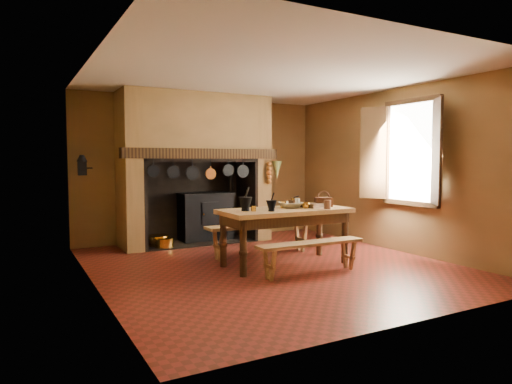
% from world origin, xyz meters
% --- Properties ---
extents(floor, '(5.50, 5.50, 0.00)m').
position_xyz_m(floor, '(0.00, 0.00, 0.00)').
color(floor, maroon).
rests_on(floor, ground).
extents(ceiling, '(5.50, 5.50, 0.00)m').
position_xyz_m(ceiling, '(0.00, 0.00, 2.80)').
color(ceiling, silver).
rests_on(ceiling, back_wall).
extents(back_wall, '(5.00, 0.02, 2.80)m').
position_xyz_m(back_wall, '(0.00, 2.75, 1.40)').
color(back_wall, brown).
rests_on(back_wall, floor).
extents(wall_left, '(0.02, 5.50, 2.80)m').
position_xyz_m(wall_left, '(-2.50, 0.00, 1.40)').
color(wall_left, brown).
rests_on(wall_left, floor).
extents(wall_right, '(0.02, 5.50, 2.80)m').
position_xyz_m(wall_right, '(2.50, 0.00, 1.40)').
color(wall_right, brown).
rests_on(wall_right, floor).
extents(wall_front, '(5.00, 0.02, 2.80)m').
position_xyz_m(wall_front, '(0.00, -2.75, 1.40)').
color(wall_front, brown).
rests_on(wall_front, floor).
extents(chimney_breast, '(2.95, 0.96, 2.80)m').
position_xyz_m(chimney_breast, '(-0.30, 2.31, 1.81)').
color(chimney_breast, brown).
rests_on(chimney_breast, floor).
extents(iron_range, '(1.12, 0.55, 1.60)m').
position_xyz_m(iron_range, '(-0.04, 2.45, 0.48)').
color(iron_range, black).
rests_on(iron_range, floor).
extents(hearth_pans, '(0.51, 0.62, 0.20)m').
position_xyz_m(hearth_pans, '(-1.05, 2.22, 0.09)').
color(hearth_pans, gold).
rests_on(hearth_pans, floor).
extents(hanging_pans, '(1.92, 0.29, 0.27)m').
position_xyz_m(hanging_pans, '(-0.34, 1.81, 1.36)').
color(hanging_pans, black).
rests_on(hanging_pans, chimney_breast).
extents(onion_string, '(0.12, 0.10, 0.46)m').
position_xyz_m(onion_string, '(1.00, 1.79, 1.33)').
color(onion_string, '#AA641F').
rests_on(onion_string, chimney_breast).
extents(herb_bunch, '(0.20, 0.20, 0.35)m').
position_xyz_m(herb_bunch, '(1.18, 1.79, 1.38)').
color(herb_bunch, '#5A6731').
rests_on(herb_bunch, chimney_breast).
extents(window, '(0.39, 1.75, 1.76)m').
position_xyz_m(window, '(2.35, -0.40, 1.70)').
color(window, white).
rests_on(window, wall_right).
extents(wall_coffee_mill, '(0.23, 0.16, 0.31)m').
position_xyz_m(wall_coffee_mill, '(-2.42, 1.55, 1.52)').
color(wall_coffee_mill, black).
rests_on(wall_coffee_mill, wall_left).
extents(work_table, '(1.96, 0.87, 0.85)m').
position_xyz_m(work_table, '(0.21, -0.07, 0.71)').
color(work_table, tan).
rests_on(work_table, floor).
extents(bench_front, '(1.61, 0.28, 0.45)m').
position_xyz_m(bench_front, '(0.21, -0.74, 0.34)').
color(bench_front, tan).
rests_on(bench_front, floor).
extents(bench_back, '(1.90, 0.33, 0.53)m').
position_xyz_m(bench_back, '(0.21, 0.66, 0.40)').
color(bench_back, tan).
rests_on(bench_back, floor).
extents(mortar_large, '(0.20, 0.20, 0.34)m').
position_xyz_m(mortar_large, '(-0.45, -0.05, 0.96)').
color(mortar_large, black).
rests_on(mortar_large, work_table).
extents(mortar_small, '(0.16, 0.16, 0.27)m').
position_xyz_m(mortar_small, '(-0.14, -0.27, 0.94)').
color(mortar_small, black).
rests_on(mortar_small, work_table).
extents(coffee_grinder, '(0.16, 0.13, 0.18)m').
position_xyz_m(coffee_grinder, '(0.42, 0.02, 0.91)').
color(coffee_grinder, '#392712').
rests_on(coffee_grinder, work_table).
extents(brass_mug_a, '(0.09, 0.09, 0.08)m').
position_xyz_m(brass_mug_a, '(-0.37, -0.16, 0.89)').
color(brass_mug_a, gold).
rests_on(brass_mug_a, work_table).
extents(brass_mug_b, '(0.11, 0.11, 0.10)m').
position_xyz_m(brass_mug_b, '(0.27, 0.07, 0.90)').
color(brass_mug_b, gold).
rests_on(brass_mug_b, work_table).
extents(mixing_bowl, '(0.41, 0.41, 0.09)m').
position_xyz_m(mixing_bowl, '(0.35, -0.00, 0.89)').
color(mixing_bowl, '#B5AC8B').
rests_on(mixing_bowl, work_table).
extents(stoneware_crock, '(0.13, 0.13, 0.13)m').
position_xyz_m(stoneware_crock, '(0.76, -0.38, 0.91)').
color(stoneware_crock, brown).
rests_on(stoneware_crock, work_table).
extents(glass_jar, '(0.09, 0.09, 0.14)m').
position_xyz_m(glass_jar, '(0.45, -0.03, 0.92)').
color(glass_jar, beige).
rests_on(glass_jar, work_table).
extents(wicker_basket, '(0.31, 0.27, 0.25)m').
position_xyz_m(wicker_basket, '(0.91, -0.08, 0.93)').
color(wicker_basket, '#4F2A17').
rests_on(wicker_basket, work_table).
extents(wooden_tray, '(0.43, 0.35, 0.06)m').
position_xyz_m(wooden_tray, '(0.73, -0.10, 0.88)').
color(wooden_tray, '#392712').
rests_on(wooden_tray, work_table).
extents(brass_cup, '(0.14, 0.14, 0.09)m').
position_xyz_m(brass_cup, '(0.52, -0.17, 0.89)').
color(brass_cup, gold).
rests_on(brass_cup, work_table).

